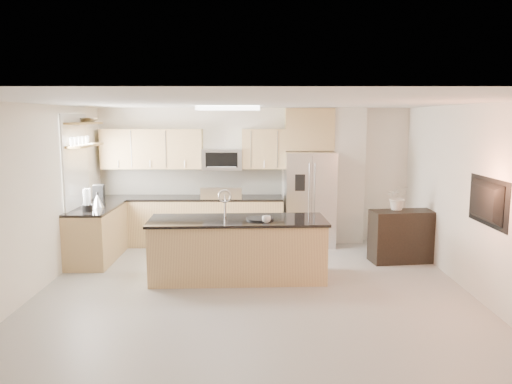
{
  "coord_description": "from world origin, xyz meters",
  "views": [
    {
      "loc": [
        0.02,
        -6.45,
        2.4
      ],
      "look_at": [
        0.04,
        1.3,
        1.25
      ],
      "focal_mm": 35.0,
      "sensor_mm": 36.0,
      "label": 1
    }
  ],
  "objects_px": {
    "platter": "(260,219)",
    "kettle": "(97,201)",
    "television": "(481,202)",
    "credenza": "(403,236)",
    "cup": "(266,219)",
    "microwave": "(222,159)",
    "coffee_maker": "(99,195)",
    "flower_vase": "(398,191)",
    "refrigerator": "(309,199)",
    "island": "(238,249)",
    "range": "(222,220)",
    "blender": "(87,202)",
    "bowl": "(88,119)"
  },
  "relations": [
    {
      "from": "credenza",
      "to": "cup",
      "type": "xyz_separation_m",
      "value": [
        -2.34,
        -1.15,
        0.53
      ]
    },
    {
      "from": "platter",
      "to": "kettle",
      "type": "distance_m",
      "value": 2.9
    },
    {
      "from": "refrigerator",
      "to": "flower_vase",
      "type": "xyz_separation_m",
      "value": [
        1.37,
        -1.06,
        0.3
      ]
    },
    {
      "from": "flower_vase",
      "to": "kettle",
      "type": "bearing_deg",
      "value": 179.93
    },
    {
      "from": "television",
      "to": "platter",
      "type": "bearing_deg",
      "value": 70.28
    },
    {
      "from": "credenza",
      "to": "bowl",
      "type": "height_order",
      "value": "bowl"
    },
    {
      "from": "range",
      "to": "credenza",
      "type": "height_order",
      "value": "range"
    },
    {
      "from": "platter",
      "to": "bowl",
      "type": "bearing_deg",
      "value": 154.44
    },
    {
      "from": "blender",
      "to": "coffee_maker",
      "type": "relative_size",
      "value": 1.08
    },
    {
      "from": "refrigerator",
      "to": "cup",
      "type": "height_order",
      "value": "refrigerator"
    },
    {
      "from": "range",
      "to": "microwave",
      "type": "relative_size",
      "value": 1.5
    },
    {
      "from": "credenza",
      "to": "flower_vase",
      "type": "xyz_separation_m",
      "value": [
        -0.09,
        0.08,
        0.75
      ]
    },
    {
      "from": "refrigerator",
      "to": "flower_vase",
      "type": "distance_m",
      "value": 1.76
    },
    {
      "from": "coffee_maker",
      "to": "flower_vase",
      "type": "relative_size",
      "value": 0.53
    },
    {
      "from": "refrigerator",
      "to": "platter",
      "type": "distance_m",
      "value": 2.28
    },
    {
      "from": "range",
      "to": "microwave",
      "type": "height_order",
      "value": "microwave"
    },
    {
      "from": "blender",
      "to": "kettle",
      "type": "relative_size",
      "value": 1.44
    },
    {
      "from": "kettle",
      "to": "platter",
      "type": "bearing_deg",
      "value": -20.36
    },
    {
      "from": "island",
      "to": "flower_vase",
      "type": "distance_m",
      "value": 2.93
    },
    {
      "from": "refrigerator",
      "to": "television",
      "type": "bearing_deg",
      "value": -58.96
    },
    {
      "from": "microwave",
      "to": "refrigerator",
      "type": "relative_size",
      "value": 0.43
    },
    {
      "from": "platter",
      "to": "blender",
      "type": "bearing_deg",
      "value": 167.02
    },
    {
      "from": "credenza",
      "to": "bowl",
      "type": "distance_m",
      "value": 5.74
    },
    {
      "from": "refrigerator",
      "to": "cup",
      "type": "xyz_separation_m",
      "value": [
        -0.87,
        -2.29,
        0.07
      ]
    },
    {
      "from": "credenza",
      "to": "range",
      "type": "bearing_deg",
      "value": 151.23
    },
    {
      "from": "flower_vase",
      "to": "television",
      "type": "xyz_separation_m",
      "value": [
        0.48,
        -2.01,
        0.16
      ]
    },
    {
      "from": "platter",
      "to": "flower_vase",
      "type": "xyz_separation_m",
      "value": [
        2.34,
        1.0,
        0.27
      ]
    },
    {
      "from": "platter",
      "to": "television",
      "type": "height_order",
      "value": "television"
    },
    {
      "from": "refrigerator",
      "to": "blender",
      "type": "xyz_separation_m",
      "value": [
        -3.73,
        -1.43,
        0.19
      ]
    },
    {
      "from": "range",
      "to": "cup",
      "type": "bearing_deg",
      "value": -71.37
    },
    {
      "from": "microwave",
      "to": "kettle",
      "type": "relative_size",
      "value": 2.98
    },
    {
      "from": "coffee_maker",
      "to": "television",
      "type": "xyz_separation_m",
      "value": [
        5.61,
        -2.32,
        0.27
      ]
    },
    {
      "from": "microwave",
      "to": "coffee_maker",
      "type": "height_order",
      "value": "microwave"
    },
    {
      "from": "blender",
      "to": "kettle",
      "type": "height_order",
      "value": "blender"
    },
    {
      "from": "microwave",
      "to": "credenza",
      "type": "xyz_separation_m",
      "value": [
        3.12,
        -1.31,
        -1.19
      ]
    },
    {
      "from": "kettle",
      "to": "television",
      "type": "distance_m",
      "value": 5.9
    },
    {
      "from": "range",
      "to": "kettle",
      "type": "bearing_deg",
      "value": -151.44
    },
    {
      "from": "refrigerator",
      "to": "kettle",
      "type": "height_order",
      "value": "refrigerator"
    },
    {
      "from": "television",
      "to": "cup",
      "type": "bearing_deg",
      "value": 73.91
    },
    {
      "from": "credenza",
      "to": "flower_vase",
      "type": "distance_m",
      "value": 0.76
    },
    {
      "from": "cup",
      "to": "platter",
      "type": "height_order",
      "value": "cup"
    },
    {
      "from": "coffee_maker",
      "to": "flower_vase",
      "type": "xyz_separation_m",
      "value": [
        5.13,
        -0.31,
        0.11
      ]
    },
    {
      "from": "microwave",
      "to": "blender",
      "type": "relative_size",
      "value": 2.08
    },
    {
      "from": "island",
      "to": "flower_vase",
      "type": "relative_size",
      "value": 4.2
    },
    {
      "from": "flower_vase",
      "to": "island",
      "type": "bearing_deg",
      "value": -160.13
    },
    {
      "from": "cup",
      "to": "blender",
      "type": "bearing_deg",
      "value": 163.23
    },
    {
      "from": "flower_vase",
      "to": "platter",
      "type": "bearing_deg",
      "value": -156.81
    },
    {
      "from": "island",
      "to": "credenza",
      "type": "relative_size",
      "value": 2.45
    },
    {
      "from": "island",
      "to": "cup",
      "type": "distance_m",
      "value": 0.71
    },
    {
      "from": "cup",
      "to": "coffee_maker",
      "type": "relative_size",
      "value": 0.38
    }
  ]
}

